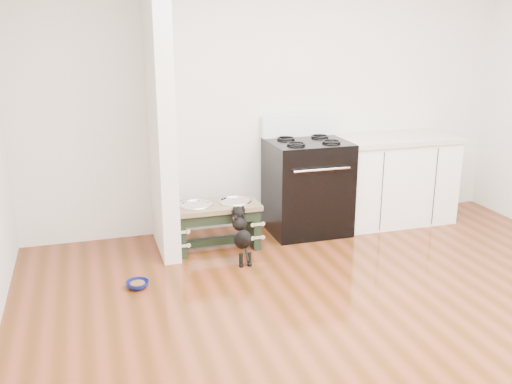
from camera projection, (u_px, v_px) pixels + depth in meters
name	position (u px, v px, depth m)	size (l,w,h in m)	color
ground	(393.00, 343.00, 3.74)	(5.00, 5.00, 0.00)	#4C270D
room_shell	(412.00, 96.00, 3.28)	(5.00, 5.00, 5.00)	silver
partition_wall	(160.00, 103.00, 4.95)	(0.15, 0.80, 2.70)	silver
oven_range	(307.00, 185.00, 5.66)	(0.76, 0.69, 1.14)	black
cabinet_run	(393.00, 179.00, 5.95)	(1.24, 0.64, 0.91)	white
dog_feeder	(216.00, 217.00, 5.25)	(0.79, 0.42, 0.45)	black
puppy	(241.00, 233.00, 4.97)	(0.14, 0.41, 0.48)	black
floor_bowl	(138.00, 285.00, 4.52)	(0.24, 0.24, 0.06)	navy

